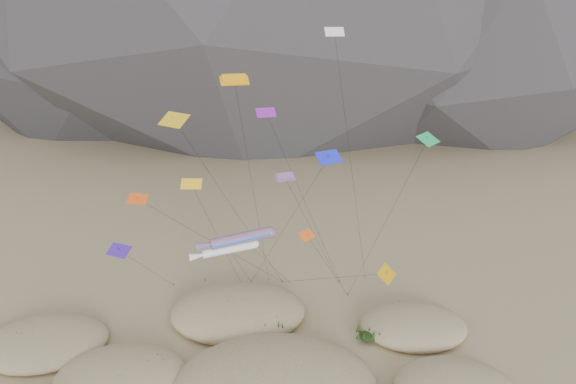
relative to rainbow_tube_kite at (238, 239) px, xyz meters
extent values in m
ellipsoid|color=#CCB789|center=(-10.65, -5.68, -10.66)|extent=(11.78, 10.02, 2.49)
ellipsoid|color=#CCB789|center=(-0.48, 4.61, -10.51)|extent=(14.51, 12.33, 3.16)
ellipsoid|color=#CCB789|center=(17.71, 1.08, -10.67)|extent=(11.01, 9.36, 2.46)
ellipsoid|color=#CCB789|center=(-19.32, 0.31, -10.73)|extent=(12.24, 10.40, 2.21)
ellipsoid|color=black|center=(-9.27, -6.19, -10.43)|extent=(2.74, 2.35, 0.82)
ellipsoid|color=black|center=(-8.19, -4.53, -10.53)|extent=(2.27, 1.94, 0.68)
ellipsoid|color=black|center=(3.50, -8.04, -10.13)|extent=(3.50, 2.99, 1.05)
ellipsoid|color=black|center=(8.07, -6.28, -10.23)|extent=(2.54, 2.17, 0.76)
ellipsoid|color=black|center=(-0.26, 3.75, -10.23)|extent=(2.85, 2.44, 0.86)
ellipsoid|color=black|center=(2.84, 1.25, -10.33)|extent=(2.86, 2.44, 0.86)
ellipsoid|color=black|center=(17.01, 3.68, -10.53)|extent=(2.16, 1.85, 0.65)
ellipsoid|color=black|center=(12.70, -0.68, -10.63)|extent=(2.11, 1.81, 0.63)
ellipsoid|color=black|center=(-21.28, 0.10, -10.73)|extent=(2.27, 1.94, 0.68)
ellipsoid|color=black|center=(-18.06, -1.61, -10.83)|extent=(1.82, 1.55, 0.55)
cylinder|color=#3F2D1E|center=(0.31, 9.01, -11.08)|extent=(0.08, 0.08, 0.30)
cylinder|color=#3F2D1E|center=(0.20, 10.15, -11.08)|extent=(0.08, 0.08, 0.30)
cylinder|color=#3F2D1E|center=(4.64, 12.16, -11.08)|extent=(0.08, 0.08, 0.30)
cylinder|color=#3F2D1E|center=(11.59, 11.82, -11.08)|extent=(0.08, 0.08, 0.30)
cylinder|color=#3F2D1E|center=(12.07, 8.52, -11.08)|extent=(0.08, 0.08, 0.30)
cylinder|color=#3F2D1E|center=(-4.73, 12.98, -11.08)|extent=(0.08, 0.08, 0.30)
cylinder|color=#3F2D1E|center=(14.84, 12.54, -11.08)|extent=(0.08, 0.08, 0.30)
cylinder|color=#3F2D1E|center=(-8.38, 12.04, -11.08)|extent=(0.08, 0.08, 0.30)
cylinder|color=#DE5917|center=(0.26, 0.06, 0.03)|extent=(5.91, 2.39, 1.65)
sphere|color=#DE5917|center=(3.05, 0.73, 0.26)|extent=(1.11, 1.11, 1.11)
cone|color=#DE5917|center=(-2.82, -0.68, -0.25)|extent=(2.54, 1.48, 1.18)
cylinder|color=black|center=(2.98, 5.89, -5.60)|extent=(5.46, 11.69, 11.28)
cylinder|color=white|center=(-0.90, -0.03, -1.03)|extent=(5.09, 2.03, 1.15)
sphere|color=white|center=(1.52, 0.59, -0.83)|extent=(0.84, 0.84, 0.84)
cone|color=white|center=(-3.57, -0.72, -1.28)|extent=(2.16, 1.21, 0.86)
cylinder|color=black|center=(0.31, 5.24, -6.13)|extent=(2.45, 10.57, 10.21)
cube|color=orange|center=(-0.05, 3.62, 14.19)|extent=(2.80, 1.58, 0.78)
cube|color=orange|center=(-0.05, 3.62, 14.39)|extent=(2.36, 1.27, 0.76)
cylinder|color=black|center=(1.50, 7.80, 1.48)|extent=(3.12, 8.39, 25.42)
cube|color=#FF1A3B|center=(4.51, 2.23, 5.22)|extent=(2.08, 1.42, 0.55)
cube|color=#FF1A3B|center=(4.51, 2.23, 5.40)|extent=(1.75, 1.17, 0.54)
cylinder|color=black|center=(8.00, 6.83, -3.00)|extent=(7.00, 9.24, 16.46)
cube|color=#D74A14|center=(-7.80, -5.12, 5.97)|extent=(1.83, 1.23, 0.69)
cube|color=#D74A14|center=(-7.80, -5.12, 5.82)|extent=(0.25, 0.27, 0.57)
cylinder|color=black|center=(-1.58, 3.52, -2.60)|extent=(12.47, 17.30, 17.16)
cube|color=#DD9E0B|center=(13.14, -4.49, -1.70)|extent=(2.14, 2.58, 0.97)
cube|color=#DD9E0B|center=(13.14, -4.49, -1.85)|extent=(0.41, 0.40, 0.78)
cylinder|color=black|center=(8.89, 3.83, -6.44)|extent=(8.53, 16.67, 9.50)
cube|color=purple|center=(2.75, 1.05, 11.70)|extent=(1.88, 1.21, 0.73)
cube|color=purple|center=(2.75, 1.05, 11.55)|extent=(0.26, 0.29, 0.58)
cylinder|color=black|center=(7.17, 6.44, 0.26)|extent=(8.87, 10.80, 22.89)
cube|color=gold|center=(-4.75, -3.19, 12.03)|extent=(2.79, 2.62, 0.95)
cube|color=gold|center=(-4.75, -3.19, 11.88)|extent=(0.41, 0.40, 0.86)
cylinder|color=black|center=(-0.06, 4.48, 0.43)|extent=(9.42, 15.38, 23.22)
cube|color=#F05A16|center=(6.12, -3.54, 1.77)|extent=(1.60, 1.61, 0.67)
cube|color=#F05A16|center=(6.12, -3.54, 1.62)|extent=(0.30, 0.30, 0.51)
cylinder|color=black|center=(9.09, 2.49, -4.70)|extent=(5.98, 12.08, 12.96)
cube|color=#1C27F2|center=(8.25, -0.71, 7.99)|extent=(2.60, 2.11, 0.98)
cube|color=#1C27F2|center=(8.25, -0.71, 7.84)|extent=(0.40, 0.42, 0.78)
cylinder|color=black|center=(4.23, 4.72, -1.59)|extent=(8.08, 10.90, 19.18)
cube|color=white|center=(8.98, 3.12, 18.49)|extent=(1.78, 0.92, 0.77)
cube|color=white|center=(8.98, 3.12, 18.34)|extent=(0.22, 0.29, 0.57)
cylinder|color=black|center=(11.91, 7.83, 3.66)|extent=(5.90, 9.45, 29.67)
cube|color=#1CB85B|center=(17.57, 0.92, 9.11)|extent=(2.66, 2.78, 0.83)
cube|color=#1CB85B|center=(17.57, 0.92, 8.96)|extent=(0.35, 0.36, 0.87)
cylinder|color=black|center=(14.82, 4.72, -1.03)|extent=(5.53, 7.63, 20.29)
cube|color=#3F1CA3|center=(-10.16, -3.54, 0.73)|extent=(2.36, 1.98, 0.77)
cube|color=#3F1CA3|center=(-10.16, -3.54, 0.58)|extent=(0.33, 0.31, 0.72)
cylinder|color=black|center=(-9.27, 4.25, -5.22)|extent=(1.81, 15.60, 11.92)
cube|color=yellow|center=(-3.93, -1.03, 5.83)|extent=(1.90, 1.06, 0.74)
cube|color=yellow|center=(-3.93, -1.03, 5.68)|extent=(0.24, 0.25, 0.62)
cylinder|color=black|center=(-1.86, 4.56, -2.67)|extent=(4.16, 11.21, 17.02)
camera|label=1|loc=(1.98, -48.33, 21.38)|focal=35.00mm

